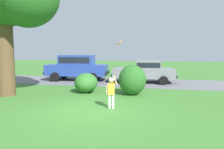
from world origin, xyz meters
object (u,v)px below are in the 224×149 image
object	(u,v)px
parked_suv	(77,66)
frisbee	(119,43)
child_thrower	(111,90)
parked_sedan	(145,71)

from	to	relation	value
parked_suv	frisbee	bearing A→B (deg)	-56.34
frisbee	child_thrower	bearing A→B (deg)	-108.69
child_thrower	frisbee	bearing A→B (deg)	71.31
parked_sedan	frisbee	distance (m)	6.72
frisbee	parked_suv	bearing A→B (deg)	123.66
child_thrower	frisbee	xyz separation A→B (m)	(0.21, 0.61, 1.83)
parked_suv	frisbee	distance (m)	8.07
parked_suv	parked_sedan	bearing A→B (deg)	-1.56
child_thrower	frisbee	distance (m)	1.94
parked_suv	child_thrower	distance (m)	8.35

